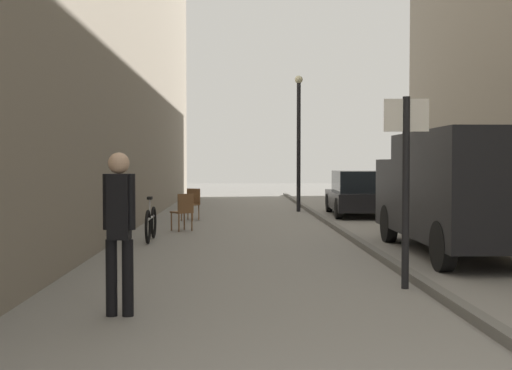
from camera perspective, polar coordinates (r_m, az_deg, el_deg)
The scene contains 10 objects.
ground_plane at distance 14.38m, azimuth 2.19°, elevation -4.87°, with size 80.00×80.00×0.00m, color gray.
kerb_strip at distance 14.57m, azimuth 8.42°, elevation -4.56°, with size 0.16×40.00×0.12m, color #615F5B.
pedestrian_main_foreground at distance 7.36m, azimuth -11.93°, elevation -3.19°, with size 0.36×0.24×1.82m.
delivery_van at distance 12.59m, azimuth 17.36°, elevation -0.34°, with size 1.98×5.42×2.27m.
parked_car at distance 21.40m, azimuth 9.02°, elevation -0.74°, with size 1.98×4.27×1.45m.
street_sign_post at distance 8.98m, azimuth 13.04°, elevation 0.87°, with size 0.60×0.10×2.60m.
lamp_post at distance 22.80m, azimuth 3.77°, elevation 4.50°, with size 0.28×0.28×4.76m.
bicycle_leaning at distance 14.39m, azimuth -9.23°, elevation -3.36°, with size 0.10×1.77×0.98m.
cafe_chair_near_window at distance 16.33m, azimuth -6.40°, elevation -2.14°, with size 0.61×0.61×0.94m.
cafe_chair_by_doorway at distance 19.43m, azimuth -5.68°, elevation -1.48°, with size 0.59×0.59×0.94m.
Camera 1 is at (-0.98, -2.25, 1.71)m, focal length 45.51 mm.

